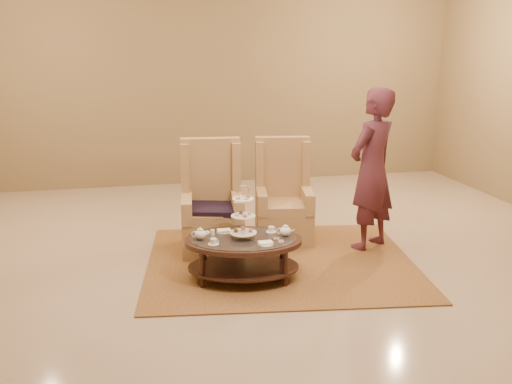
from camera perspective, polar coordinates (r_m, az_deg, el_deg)
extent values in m
plane|color=tan|center=(5.75, 1.19, -8.20)|extent=(8.00, 8.00, 0.00)
cube|color=silver|center=(5.75, 1.19, -8.20)|extent=(8.00, 8.00, 0.02)
cube|color=olive|center=(9.25, -4.59, 11.62)|extent=(8.00, 0.04, 3.50)
cube|color=olive|center=(6.04, 2.45, -6.98)|extent=(3.03, 2.63, 0.01)
cylinder|color=black|center=(5.38, -5.43, -7.78)|extent=(0.05, 0.05, 0.37)
cylinder|color=black|center=(5.39, 2.96, -7.68)|extent=(0.05, 0.05, 0.37)
cylinder|color=black|center=(5.76, -5.21, -6.23)|extent=(0.05, 0.05, 0.37)
cylinder|color=black|center=(5.77, 2.60, -6.14)|extent=(0.05, 0.05, 0.37)
cylinder|color=silver|center=(5.40, -1.30, -2.31)|extent=(0.01, 0.01, 0.46)
torus|color=silver|center=(5.34, -1.31, 0.08)|extent=(0.12, 0.03, 0.12)
cylinder|color=white|center=(5.46, -1.29, -4.08)|extent=(0.30, 0.30, 0.01)
cylinder|color=white|center=(5.40, -1.30, -2.40)|extent=(0.27, 0.27, 0.01)
cylinder|color=white|center=(5.36, -1.31, -0.69)|extent=(0.24, 0.24, 0.01)
cylinder|color=#B15A5E|center=(5.45, -0.53, -3.88)|extent=(0.04, 0.04, 0.03)
cylinder|color=tan|center=(5.52, -1.30, -3.65)|extent=(0.04, 0.04, 0.03)
cylinder|color=brown|center=(5.45, -2.04, -3.89)|extent=(0.04, 0.04, 0.03)
cylinder|color=beige|center=(5.38, -1.28, -4.13)|extent=(0.04, 0.04, 0.03)
ellipsoid|color=tan|center=(5.42, -0.66, -2.15)|extent=(0.05, 0.05, 0.03)
ellipsoid|color=brown|center=(5.46, -1.51, -2.03)|extent=(0.05, 0.05, 0.03)
ellipsoid|color=beige|center=(5.38, -1.95, -2.28)|extent=(0.05, 0.05, 0.03)
ellipsoid|color=#B15A5E|center=(5.34, -1.08, -2.40)|extent=(0.05, 0.05, 0.03)
cube|color=brown|center=(5.39, -0.82, -0.46)|extent=(0.05, 0.03, 0.02)
cube|color=beige|center=(5.40, -1.65, -0.43)|extent=(0.05, 0.03, 0.02)
cube|color=#B15A5E|center=(5.32, -1.80, -0.65)|extent=(0.05, 0.03, 0.02)
cube|color=tan|center=(5.31, -0.96, -0.68)|extent=(0.05, 0.03, 0.02)
ellipsoid|color=white|center=(5.45, -5.60, -4.22)|extent=(0.13, 0.13, 0.09)
cylinder|color=white|center=(5.43, -5.61, -3.76)|extent=(0.06, 0.06, 0.01)
sphere|color=white|center=(5.43, -5.61, -3.64)|extent=(0.02, 0.02, 0.02)
cone|color=white|center=(5.44, -4.86, -4.17)|extent=(0.07, 0.03, 0.05)
torus|color=white|center=(5.45, -6.18, -4.23)|extent=(0.06, 0.02, 0.06)
ellipsoid|color=white|center=(5.52, 2.96, -3.91)|extent=(0.13, 0.13, 0.09)
cylinder|color=white|center=(5.51, 2.97, -3.46)|extent=(0.06, 0.06, 0.01)
sphere|color=white|center=(5.50, 2.97, -3.34)|extent=(0.02, 0.02, 0.02)
cone|color=white|center=(5.53, 3.68, -3.86)|extent=(0.07, 0.03, 0.05)
torus|color=white|center=(5.52, 2.38, -3.92)|extent=(0.06, 0.02, 0.06)
cylinder|color=white|center=(5.32, -4.27, -5.21)|extent=(0.12, 0.12, 0.01)
cylinder|color=white|center=(5.31, -4.28, -4.92)|extent=(0.07, 0.07, 0.05)
torus|color=white|center=(5.31, -3.89, -4.92)|extent=(0.03, 0.01, 0.03)
cylinder|color=white|center=(5.64, 1.53, -4.00)|extent=(0.12, 0.12, 0.01)
cylinder|color=white|center=(5.63, 1.53, -3.72)|extent=(0.07, 0.07, 0.05)
torus|color=white|center=(5.64, 1.89, -3.72)|extent=(0.03, 0.01, 0.03)
cylinder|color=white|center=(5.65, -3.20, -3.99)|extent=(0.17, 0.17, 0.01)
cube|color=white|center=(5.65, -3.21, -3.87)|extent=(0.13, 0.10, 0.02)
cylinder|color=white|center=(5.30, 0.97, -5.23)|extent=(0.17, 0.17, 0.01)
cube|color=white|center=(5.30, 0.97, -5.10)|extent=(0.13, 0.10, 0.02)
cylinder|color=white|center=(5.56, -4.38, -4.07)|extent=(0.05, 0.05, 0.06)
cylinder|color=white|center=(5.37, 2.52, -4.96)|extent=(0.06, 0.06, 0.01)
cylinder|color=#B15A5E|center=(5.36, 2.53, -4.87)|extent=(0.04, 0.04, 0.01)
cylinder|color=white|center=(5.44, 2.06, -4.68)|extent=(0.06, 0.06, 0.01)
cylinder|color=brown|center=(5.44, 2.06, -4.58)|extent=(0.04, 0.04, 0.01)
cylinder|color=white|center=(5.64, -4.91, -4.03)|extent=(0.06, 0.06, 0.01)
cylinder|color=beige|center=(5.63, -4.91, -3.94)|extent=(0.04, 0.04, 0.01)
cube|color=tan|center=(6.31, -4.36, -4.19)|extent=(0.72, 0.72, 0.39)
cube|color=tan|center=(6.19, -4.39, -2.19)|extent=(0.61, 0.61, 0.09)
cube|color=tan|center=(6.45, -4.52, 0.06)|extent=(0.67, 0.20, 1.22)
cube|color=tan|center=(6.35, -7.10, 2.37)|extent=(0.11, 0.22, 0.56)
cube|color=tan|center=(6.37, -2.02, 2.50)|extent=(0.11, 0.22, 0.56)
cube|color=tan|center=(6.17, -6.93, -1.59)|extent=(0.17, 0.60, 0.24)
cube|color=tan|center=(6.19, -1.88, -1.45)|extent=(0.17, 0.60, 0.24)
cube|color=black|center=(6.15, -4.39, -1.68)|extent=(0.61, 0.58, 0.06)
cube|color=tan|center=(6.64, 2.77, -3.27)|extent=(0.73, 0.73, 0.38)
cube|color=tan|center=(6.53, 2.84, -1.42)|extent=(0.62, 0.62, 0.09)
cube|color=tan|center=(6.78, 2.61, 0.62)|extent=(0.65, 0.23, 1.18)
cube|color=tan|center=(6.67, 0.33, 2.79)|extent=(0.12, 0.21, 0.54)
cube|color=tan|center=(6.72, 4.98, 2.82)|extent=(0.12, 0.21, 0.54)
cube|color=tan|center=(6.49, 0.53, -0.84)|extent=(0.20, 0.58, 0.24)
cube|color=tan|center=(6.54, 5.14, -0.78)|extent=(0.20, 0.58, 0.24)
imported|color=#4F212D|center=(6.34, 11.53, 2.20)|extent=(0.78, 0.71, 1.79)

